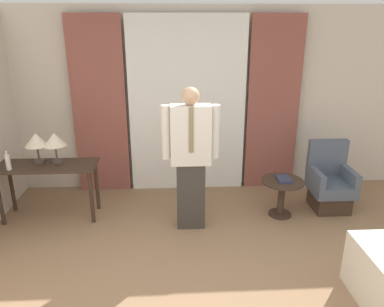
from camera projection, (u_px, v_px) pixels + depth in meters
wall_back at (187, 101)px, 5.58m from camera, size 10.00×0.06×2.70m
curtain_sheer_center at (187, 107)px, 5.47m from camera, size 1.70×0.06×2.58m
curtain_drape_left at (99, 108)px, 5.41m from camera, size 0.77×0.06×2.58m
curtain_drape_right at (273, 106)px, 5.54m from camera, size 0.77×0.06×2.58m
desk at (48, 173)px, 4.82m from camera, size 1.26×0.50×0.74m
table_lamp_left at (36, 141)px, 4.75m from camera, size 0.29×0.29×0.40m
table_lamp_right at (55, 140)px, 4.77m from camera, size 0.29×0.29×0.40m
bottle_near_edge at (8, 162)px, 4.59m from camera, size 0.06×0.06×0.25m
person at (191, 155)px, 4.47m from camera, size 0.69×0.23×1.78m
armchair at (330, 185)px, 5.17m from camera, size 0.54×0.56×0.93m
side_table at (282, 192)px, 4.95m from camera, size 0.55×0.55×0.51m
book at (284, 179)px, 4.90m from camera, size 0.18×0.24×0.03m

